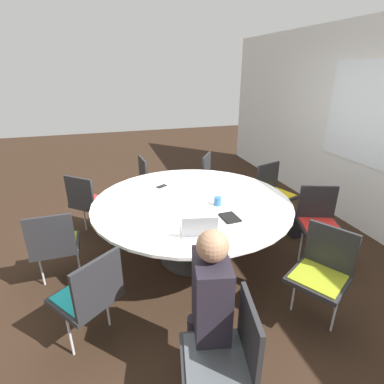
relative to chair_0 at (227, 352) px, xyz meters
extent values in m
plane|color=black|center=(-1.71, 0.30, -0.52)|extent=(16.00, 16.00, 0.00)
cube|color=silver|center=(-1.71, 2.75, 0.83)|extent=(8.00, 0.06, 2.70)
cube|color=white|center=(-1.71, 2.71, 1.03)|extent=(1.80, 0.01, 1.30)
cylinder|color=#333333|center=(-1.71, 0.30, -0.51)|extent=(0.74, 0.74, 0.02)
cylinder|color=#333333|center=(-1.71, 0.30, -0.15)|extent=(0.20, 0.20, 0.69)
cylinder|color=white|center=(-1.71, 0.30, 0.21)|extent=(2.17, 2.17, 0.03)
cube|color=#262628|center=(-0.01, -0.07, -0.07)|extent=(0.52, 0.50, 0.04)
cube|color=#4C5156|center=(-0.01, -0.07, -0.05)|extent=(0.46, 0.44, 0.01)
cube|color=#262628|center=(0.03, 0.12, 0.15)|extent=(0.41, 0.12, 0.40)
cylinder|color=silver|center=(-0.19, -0.03, -0.31)|extent=(0.02, 0.02, 0.43)
cube|color=#262628|center=(-0.48, 1.04, -0.07)|extent=(0.59, 0.59, 0.04)
cube|color=olive|center=(-0.48, 1.04, -0.05)|extent=(0.52, 0.52, 0.01)
cube|color=#262628|center=(-0.58, 1.20, 0.15)|extent=(0.37, 0.24, 0.40)
cylinder|color=silver|center=(-0.32, 1.13, -0.31)|extent=(0.02, 0.02, 0.43)
cylinder|color=silver|center=(-0.63, 0.94, -0.31)|extent=(0.02, 0.02, 0.43)
cube|color=#262628|center=(-1.22, 1.65, -0.07)|extent=(0.54, 0.56, 0.04)
cube|color=red|center=(-1.22, 1.65, -0.05)|extent=(0.48, 0.49, 0.01)
cube|color=#262628|center=(-1.40, 1.71, 0.15)|extent=(0.17, 0.40, 0.40)
cylinder|color=silver|center=(-1.16, 1.82, -0.31)|extent=(0.02, 0.02, 0.43)
cylinder|color=silver|center=(-1.28, 1.48, -0.31)|extent=(0.02, 0.02, 0.43)
cube|color=#262628|center=(-2.15, 1.67, -0.07)|extent=(0.53, 0.55, 0.04)
cube|color=gold|center=(-2.15, 1.67, -0.05)|extent=(0.47, 0.48, 0.01)
cube|color=#262628|center=(-2.33, 1.61, 0.15)|extent=(0.16, 0.41, 0.40)
cylinder|color=silver|center=(-2.20, 1.84, -0.31)|extent=(0.02, 0.02, 0.43)
cylinder|color=silver|center=(-2.09, 1.49, -0.31)|extent=(0.02, 0.02, 0.43)
cube|color=#262628|center=(-2.90, 1.09, -0.07)|extent=(0.60, 0.59, 0.04)
cube|color=#4C5156|center=(-2.90, 1.09, -0.05)|extent=(0.53, 0.52, 0.01)
cube|color=#262628|center=(-3.01, 0.93, 0.15)|extent=(0.36, 0.26, 0.40)
cylinder|color=silver|center=(-3.06, 1.19, -0.31)|extent=(0.02, 0.02, 0.43)
cylinder|color=silver|center=(-2.75, 0.99, -0.31)|extent=(0.02, 0.02, 0.43)
cube|color=#262628|center=(-3.14, 0.15, -0.07)|extent=(0.48, 0.46, 0.04)
cube|color=teal|center=(-3.14, 0.15, -0.05)|extent=(0.42, 0.41, 0.01)
cube|color=#262628|center=(-3.12, -0.04, 0.15)|extent=(0.42, 0.07, 0.40)
cylinder|color=silver|center=(-3.32, 0.13, -0.31)|extent=(0.02, 0.02, 0.43)
cylinder|color=silver|center=(-2.96, 0.17, -0.31)|extent=(0.02, 0.02, 0.43)
cube|color=#262628|center=(-2.65, -0.79, -0.07)|extent=(0.61, 0.61, 0.04)
cube|color=red|center=(-2.65, -0.79, -0.05)|extent=(0.53, 0.53, 0.01)
cube|color=#262628|center=(-2.50, -0.92, 0.15)|extent=(0.30, 0.34, 0.40)
cylinder|color=silver|center=(-2.76, -0.92, -0.31)|extent=(0.02, 0.02, 0.43)
cylinder|color=silver|center=(-2.53, -0.65, -0.31)|extent=(0.02, 0.02, 0.43)
cube|color=#262628|center=(-1.69, -1.13, -0.07)|extent=(0.43, 0.45, 0.04)
cube|color=olive|center=(-1.69, -1.13, -0.05)|extent=(0.38, 0.39, 0.01)
cube|color=#262628|center=(-1.49, -1.13, 0.15)|extent=(0.04, 0.42, 0.40)
cylinder|color=silver|center=(-1.68, -1.32, -0.31)|extent=(0.02, 0.02, 0.43)
cylinder|color=silver|center=(-1.69, -0.95, -0.31)|extent=(0.02, 0.02, 0.43)
cube|color=#262628|center=(-0.83, -0.83, -0.07)|extent=(0.60, 0.61, 0.04)
cube|color=teal|center=(-0.83, -0.83, -0.05)|extent=(0.53, 0.53, 0.01)
cube|color=#262628|center=(-0.68, -0.71, 0.15)|extent=(0.28, 0.35, 0.40)
cylinder|color=silver|center=(-0.72, -0.98, -0.31)|extent=(0.02, 0.02, 0.43)
cylinder|color=silver|center=(-0.94, -0.69, -0.31)|extent=(0.02, 0.02, 0.43)
cylinder|color=#231E28|center=(-0.18, -0.13, -0.29)|extent=(0.10, 0.10, 0.47)
cylinder|color=#231E28|center=(-0.36, -0.09, -0.29)|extent=(0.10, 0.10, 0.47)
cube|color=#231E28|center=(-0.25, -0.02, 0.22)|extent=(0.40, 0.29, 0.55)
sphere|color=#A87A5B|center=(-0.25, -0.02, 0.60)|extent=(0.20, 0.20, 0.20)
cube|color=#99999E|center=(-1.03, 0.15, 0.23)|extent=(0.29, 0.35, 0.02)
cube|color=#99999E|center=(-0.92, 0.13, 0.34)|extent=(0.11, 0.31, 0.20)
cube|color=black|center=(-0.93, 0.13, 0.34)|extent=(0.10, 0.28, 0.17)
cube|color=black|center=(-1.19, 0.53, 0.23)|extent=(0.22, 0.16, 0.02)
cylinder|color=#33669E|center=(-1.51, 0.52, 0.27)|extent=(0.08, 0.08, 0.09)
cube|color=black|center=(-2.21, 0.06, 0.23)|extent=(0.13, 0.16, 0.01)
cube|color=black|center=(-1.89, 1.79, -0.38)|extent=(0.36, 0.16, 0.28)
camera|label=1|loc=(1.17, -0.57, 1.58)|focal=28.00mm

